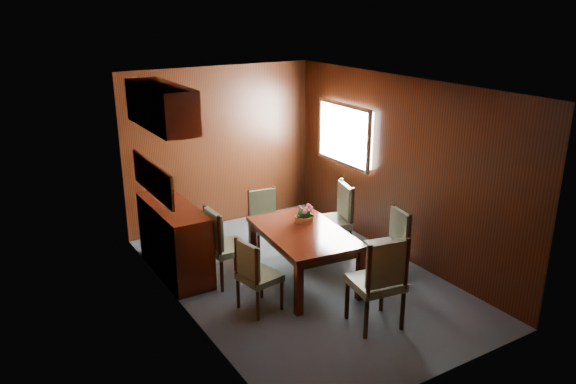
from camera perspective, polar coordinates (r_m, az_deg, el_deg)
ground at (r=7.05m, az=1.38°, el=-8.83°), size 4.50×4.50×0.00m
room_shell at (r=6.68m, az=-0.81°, el=4.59°), size 3.06×4.52×2.41m
sideboard at (r=7.18m, az=-11.44°, el=-4.72°), size 0.48×1.40×0.90m
dining_table at (r=6.75m, az=1.58°, el=-4.68°), size 1.05×1.53×0.68m
chair_left_near at (r=6.18m, az=-3.40°, el=-8.12°), size 0.46×0.47×0.86m
chair_left_far at (r=6.79m, az=-6.68°, el=-5.07°), size 0.45×0.47×0.97m
chair_right_near at (r=7.00m, az=10.51°, el=-4.88°), size 0.48×0.49×0.89m
chair_right_far at (r=7.55m, az=4.99°, el=-2.37°), size 0.56×0.58×1.00m
chair_head at (r=5.90m, az=9.34°, el=-8.62°), size 0.57×0.55×1.05m
chair_foot at (r=7.62m, az=-2.37°, el=-2.63°), size 0.47×0.45×0.88m
flower_centerpiece at (r=6.94m, az=1.64°, el=-2.12°), size 0.24×0.24×0.24m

